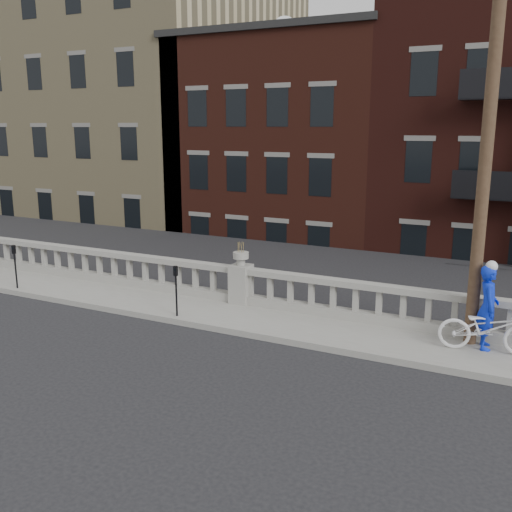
{
  "coord_description": "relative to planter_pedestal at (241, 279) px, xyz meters",
  "views": [
    {
      "loc": [
        7.32,
        -9.77,
        5.07
      ],
      "look_at": [
        0.85,
        3.2,
        1.75
      ],
      "focal_mm": 40.0,
      "sensor_mm": 36.0,
      "label": 1
    }
  ],
  "objects": [
    {
      "name": "balustrade",
      "position": [
        0.0,
        0.0,
        -0.19
      ],
      "size": [
        28.0,
        0.34,
        1.03
      ],
      "color": "gray",
      "rests_on": "sidewalk"
    },
    {
      "name": "parking_meter_c",
      "position": [
        -6.91,
        -1.8,
        0.17
      ],
      "size": [
        0.1,
        0.09,
        1.36
      ],
      "color": "black",
      "rests_on": "sidewalk"
    },
    {
      "name": "planter_pedestal",
      "position": [
        0.0,
        0.0,
        0.0
      ],
      "size": [
        0.55,
        0.55,
        1.76
      ],
      "color": "gray",
      "rests_on": "sidewalk"
    },
    {
      "name": "lower_level",
      "position": [
        0.56,
        19.09,
        1.8
      ],
      "size": [
        80.0,
        44.0,
        20.8
      ],
      "color": "#605E59",
      "rests_on": "ground"
    },
    {
      "name": "parking_meter_d",
      "position": [
        -0.97,
        -1.8,
        0.17
      ],
      "size": [
        0.1,
        0.09,
        1.36
      ],
      "color": "black",
      "rests_on": "sidewalk"
    },
    {
      "name": "sidewalk",
      "position": [
        0.0,
        -0.95,
        -0.76
      ],
      "size": [
        32.0,
        2.2,
        0.15
      ],
      "primitive_type": "cube",
      "color": "gray",
      "rests_on": "ground"
    },
    {
      "name": "utility_pole",
      "position": [
        6.2,
        -0.35,
        4.41
      ],
      "size": [
        1.6,
        0.28,
        10.0
      ],
      "color": "#422D1E",
      "rests_on": "sidewalk"
    },
    {
      "name": "cyclist",
      "position": [
        6.54,
        -0.53,
        0.28
      ],
      "size": [
        0.58,
        0.77,
        1.92
      ],
      "primitive_type": "imported",
      "rotation": [
        0.0,
        0.0,
        1.75
      ],
      "color": "#0D28D0",
      "rests_on": "sidewalk"
    },
    {
      "name": "bicycle",
      "position": [
        6.59,
        -0.77,
        -0.13
      ],
      "size": [
        2.16,
        1.01,
        1.09
      ],
      "primitive_type": "imported",
      "rotation": [
        0.0,
        0.0,
        1.71
      ],
      "color": "white",
      "rests_on": "sidewalk"
    },
    {
      "name": "ground",
      "position": [
        0.0,
        -3.95,
        -0.83
      ],
      "size": [
        120.0,
        120.0,
        0.0
      ],
      "primitive_type": "plane",
      "color": "black",
      "rests_on": "ground"
    }
  ]
}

